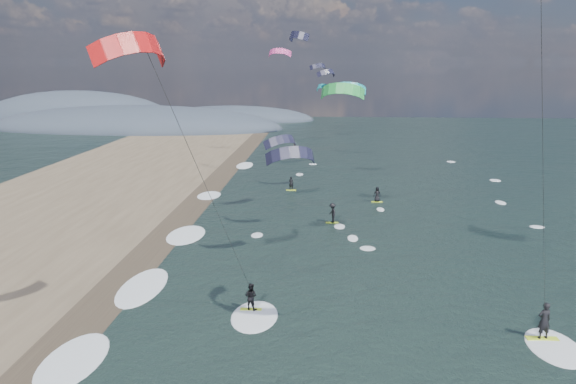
{
  "coord_description": "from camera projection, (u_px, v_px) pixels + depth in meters",
  "views": [
    {
      "loc": [
        1.0,
        -17.41,
        13.81
      ],
      "look_at": [
        -1.0,
        12.0,
        7.0
      ],
      "focal_mm": 35.0,
      "sensor_mm": 36.0,
      "label": 1
    }
  ],
  "objects": [
    {
      "name": "shoreline_surf",
      "position": [
        135.0,
        288.0,
        35.15
      ],
      "size": [
        2.4,
        79.4,
        0.11
      ],
      "color": "white",
      "rests_on": "ground"
    },
    {
      "name": "far_kitesurfers",
      "position": [
        337.0,
        203.0,
        53.06
      ],
      "size": [
        10.13,
        13.59,
        1.8
      ],
      "color": "#D0F32A",
      "rests_on": "ground"
    },
    {
      "name": "kitesurfer_near_a",
      "position": [
        543.0,
        37.0,
        20.68
      ],
      "size": [
        8.09,
        9.68,
        18.66
      ],
      "color": "#D0F32A",
      "rests_on": "ground"
    },
    {
      "name": "bg_kite_field",
      "position": [
        319.0,
        80.0,
        69.98
      ],
      "size": [
        14.0,
        72.36,
        11.21
      ],
      "color": "black",
      "rests_on": "ground"
    },
    {
      "name": "coastal_hills",
      "position": [
        125.0,
        125.0,
        127.92
      ],
      "size": [
        80.0,
        41.0,
        15.0
      ],
      "color": "#3D4756",
      "rests_on": "ground"
    },
    {
      "name": "kitesurfer_near_b",
      "position": [
        186.0,
        148.0,
        25.89
      ],
      "size": [
        6.73,
        9.16,
        15.55
      ],
      "color": "#D0F32A",
      "rests_on": "ground"
    },
    {
      "name": "wet_sand_strip",
      "position": [
        85.0,
        322.0,
        30.62
      ],
      "size": [
        3.0,
        240.0,
        0.0
      ],
      "primitive_type": "cube",
      "color": "#382D23",
      "rests_on": "ground"
    }
  ]
}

